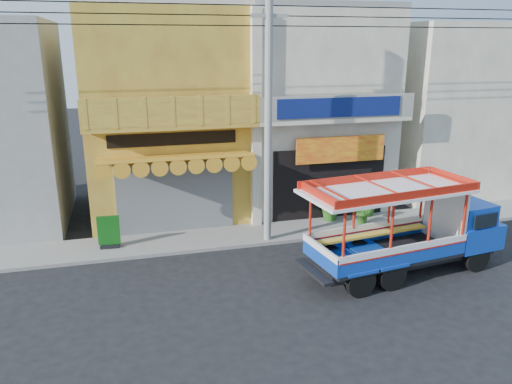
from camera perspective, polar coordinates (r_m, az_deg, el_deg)
The scene contains 12 objects.
ground at distance 15.29m, azimuth 8.48°, elevation -9.88°, with size 90.00×90.00×0.00m, color black.
sidewalk at distance 18.68m, azimuth 3.67°, elevation -4.47°, with size 30.00×2.00×0.12m, color slate.
shophouse_left at distance 20.69m, azimuth -10.40°, elevation 8.97°, with size 6.00×7.50×8.24m.
shophouse_right at distance 22.00m, azimuth 5.58°, elevation 9.60°, with size 6.00×6.75×8.24m.
party_pilaster at distance 18.16m, azimuth 0.03°, elevation 7.85°, with size 0.35×0.30×8.00m, color #B5A895.
filler_building_right at distance 25.35m, azimuth 20.73°, elevation 8.85°, with size 6.00×6.00×7.60m, color #B5A895.
utility_pole at distance 16.59m, azimuth 1.93°, elevation 10.60°, with size 28.00×0.26×9.00m.
songthaew_truck at distance 16.00m, azimuth 17.95°, elevation -3.73°, with size 6.57×2.89×2.97m.
green_sign at distance 17.60m, azimuth -16.46°, elevation -4.66°, with size 0.73×0.37×1.12m.
potted_plant_a at distance 19.70m, azimuth 8.49°, elevation -1.62°, with size 0.98×0.85×1.09m, color #2B611B.
potted_plant_b at distance 19.49m, azimuth 11.99°, elevation -2.03°, with size 0.59×0.48×1.07m, color #2B611B.
potted_plant_c at distance 20.44m, azimuth 12.70°, elevation -1.12°, with size 0.63×0.63×1.12m, color #2B611B.
Camera 1 is at (-5.62, -12.49, 6.79)m, focal length 35.00 mm.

